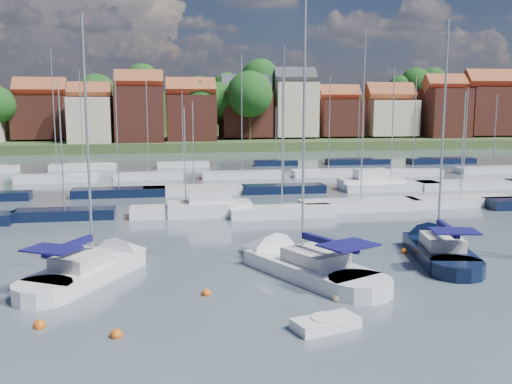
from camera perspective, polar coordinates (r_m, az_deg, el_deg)
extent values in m
plane|color=#42505A|center=(68.41, -1.63, 0.98)|extent=(260.00, 260.00, 0.00)
cube|color=white|center=(32.26, -16.47, -7.95)|extent=(5.99, 7.55, 1.20)
cone|color=white|center=(35.73, -12.28, -6.15)|extent=(4.22, 4.41, 2.93)
cylinder|color=white|center=(29.66, -20.54, -9.65)|extent=(3.98, 3.98, 1.20)
cube|color=beige|center=(31.63, -17.07, -6.53)|extent=(3.22, 3.55, 0.70)
cylinder|color=#B2B2B7|center=(31.40, -16.51, 4.79)|extent=(0.14, 0.14, 13.00)
cylinder|color=#B2B2B7|center=(30.67, -18.24, -5.42)|extent=(2.00, 3.45, 0.10)
cube|color=#110F4D|center=(30.64, -18.26, -5.15)|extent=(2.08, 3.38, 0.35)
cube|color=#110F4D|center=(29.65, -19.78, -5.39)|extent=(3.03, 2.75, 0.08)
cube|color=white|center=(31.75, 5.25, -7.89)|extent=(6.35, 8.43, 1.20)
cone|color=white|center=(35.43, 0.08, -6.07)|extent=(4.59, 4.83, 3.25)
cylinder|color=white|center=(29.05, 10.35, -9.60)|extent=(4.35, 4.35, 1.20)
cube|color=beige|center=(31.09, 5.93, -6.44)|extent=(3.47, 3.92, 0.70)
cylinder|color=#B2B2B7|center=(30.84, 4.80, 6.39)|extent=(0.14, 0.14, 14.43)
cylinder|color=#B2B2B7|center=(30.10, 7.33, -5.30)|extent=(2.00, 3.93, 0.10)
cube|color=#110F4D|center=(30.07, 7.34, -5.03)|extent=(2.08, 3.82, 0.35)
cube|color=#110F4D|center=(29.05, 9.24, -5.26)|extent=(3.34, 2.97, 0.08)
cube|color=black|center=(36.67, 17.84, -5.99)|extent=(4.33, 7.53, 1.20)
cone|color=black|center=(40.82, 16.21, -4.42)|extent=(3.59, 3.97, 2.95)
cylinder|color=black|center=(33.40, 19.45, -7.52)|extent=(3.49, 3.49, 1.20)
cube|color=beige|center=(35.99, 18.12, -4.72)|extent=(2.62, 3.31, 0.70)
cylinder|color=#B2B2B7|center=(36.04, 18.19, 5.52)|extent=(0.14, 0.14, 13.41)
cylinder|color=#B2B2B7|center=(34.88, 18.62, -3.74)|extent=(0.90, 3.87, 0.10)
cube|color=#110F4D|center=(34.85, 18.63, -3.50)|extent=(1.06, 3.72, 0.35)
cube|color=#110F4D|center=(33.62, 19.25, -3.71)|extent=(2.82, 2.24, 0.08)
cube|color=white|center=(24.74, 6.98, -12.99)|extent=(3.07, 2.08, 0.55)
cylinder|color=white|center=(24.68, 6.99, -12.66)|extent=(1.30, 1.30, 0.35)
sphere|color=#D85914|center=(26.38, -20.82, -12.57)|extent=(0.52, 0.52, 0.52)
sphere|color=#D85914|center=(24.50, -13.78, -13.91)|extent=(0.50, 0.50, 0.50)
sphere|color=#D85914|center=(28.71, -4.98, -10.24)|extent=(0.46, 0.46, 0.46)
sphere|color=beige|center=(28.15, 8.13, -10.69)|extent=(0.54, 0.54, 0.54)
sphere|color=#D85914|center=(37.49, 14.59, -5.92)|extent=(0.42, 0.42, 0.42)
cube|color=black|center=(49.19, -18.57, -2.18)|extent=(8.01, 2.24, 1.00)
cylinder|color=#B2B2B7|center=(48.48, -18.89, 4.30)|extent=(0.12, 0.12, 10.16)
cube|color=white|center=(48.24, -7.01, -1.99)|extent=(9.22, 2.58, 1.00)
cylinder|color=#B2B2B7|center=(47.59, -7.12, 3.44)|extent=(0.12, 0.12, 8.18)
cube|color=white|center=(47.65, 2.61, -2.07)|extent=(8.78, 2.46, 1.00)
cylinder|color=#B2B2B7|center=(46.88, 2.66, 5.18)|extent=(0.12, 0.12, 11.06)
cube|color=white|center=(51.66, 10.41, -1.35)|extent=(10.79, 3.02, 1.00)
cylinder|color=#B2B2B7|center=(50.88, 10.66, 7.48)|extent=(0.12, 0.12, 14.87)
cube|color=white|center=(56.01, 19.71, -0.94)|extent=(10.13, 2.84, 1.00)
cylinder|color=#B2B2B7|center=(55.40, 20.00, 4.47)|extent=(0.12, 0.12, 9.59)
cube|color=white|center=(48.13, -4.68, -1.80)|extent=(7.00, 2.60, 1.40)
cube|color=white|center=(47.94, -4.69, -0.51)|extent=(3.50, 2.20, 1.30)
cube|color=black|center=(59.64, -13.53, -0.09)|extent=(9.30, 2.60, 1.00)
cylinder|color=#B2B2B7|center=(59.02, -13.75, 5.90)|extent=(0.12, 0.12, 11.48)
cube|color=white|center=(59.93, -6.23, 0.14)|extent=(10.40, 2.91, 1.00)
cylinder|color=#B2B2B7|center=(59.39, -6.31, 4.81)|extent=(0.12, 0.12, 8.77)
cube|color=black|center=(60.45, 2.76, 0.26)|extent=(8.80, 2.46, 1.00)
cylinder|color=#B2B2B7|center=(59.79, 2.81, 7.54)|extent=(0.12, 0.12, 14.33)
cube|color=white|center=(63.90, 13.29, 0.50)|extent=(10.73, 3.00, 1.00)
cylinder|color=#B2B2B7|center=(63.31, 13.50, 6.39)|extent=(0.12, 0.12, 12.14)
cube|color=white|center=(67.42, 19.98, 0.63)|extent=(10.48, 2.93, 1.00)
cylinder|color=#B2B2B7|center=(66.89, 20.23, 5.41)|extent=(0.12, 0.12, 10.28)
cube|color=white|center=(63.94, 11.40, 0.70)|extent=(7.00, 2.60, 1.40)
cube|color=white|center=(63.79, 11.43, 1.68)|extent=(3.50, 2.20, 1.30)
cube|color=white|center=(73.02, -19.24, 1.26)|extent=(9.71, 2.72, 1.00)
cylinder|color=#B2B2B7|center=(72.47, -19.56, 7.50)|extent=(0.12, 0.12, 14.88)
cube|color=white|center=(72.25, -10.67, 1.53)|extent=(8.49, 2.38, 1.00)
cylinder|color=#B2B2B7|center=(71.74, -10.81, 6.41)|extent=(0.12, 0.12, 11.31)
cube|color=white|center=(72.18, -1.41, 1.67)|extent=(10.16, 2.85, 1.00)
cylinder|color=#B2B2B7|center=(71.63, -1.44, 7.87)|extent=(0.12, 0.12, 14.59)
cube|color=white|center=(74.72, 7.25, 1.85)|extent=(9.53, 2.67, 1.00)
cylinder|color=#B2B2B7|center=(74.21, 7.35, 6.80)|extent=(0.12, 0.12, 11.91)
cube|color=white|center=(77.30, 15.38, 1.84)|extent=(7.62, 2.13, 1.00)
cylinder|color=#B2B2B7|center=(76.81, 15.58, 6.70)|extent=(0.12, 0.12, 12.13)
cube|color=white|center=(83.98, 22.58, 2.01)|extent=(10.17, 2.85, 1.00)
cylinder|color=#B2B2B7|center=(83.57, 22.80, 5.66)|extent=(0.12, 0.12, 9.73)
cube|color=white|center=(84.93, -16.88, 2.38)|extent=(9.24, 2.59, 1.00)
cylinder|color=#B2B2B7|center=(84.47, -17.09, 7.16)|extent=(0.12, 0.12, 13.17)
cube|color=white|center=(84.99, -7.29, 2.69)|extent=(7.57, 2.12, 1.00)
cylinder|color=#B2B2B7|center=(84.58, -7.36, 6.48)|extent=(0.12, 0.12, 10.24)
cube|color=black|center=(86.78, 1.97, 2.89)|extent=(6.58, 1.84, 1.00)
cylinder|color=#B2B2B7|center=(86.43, 1.99, 5.86)|extent=(0.12, 0.12, 8.01)
cube|color=black|center=(90.19, 10.15, 2.98)|extent=(9.92, 2.78, 1.00)
cylinder|color=#B2B2B7|center=(89.79, 10.26, 6.76)|extent=(0.12, 0.12, 10.92)
cube|color=black|center=(94.56, 18.02, 2.95)|extent=(10.55, 2.95, 1.00)
cylinder|color=#B2B2B7|center=(94.16, 18.20, 6.74)|extent=(0.12, 0.12, 11.51)
cube|color=#45552A|center=(144.72, -5.77, 5.22)|extent=(200.00, 70.00, 3.00)
cube|color=#45552A|center=(169.45, -6.35, 7.33)|extent=(200.00, 60.00, 14.00)
cube|color=brown|center=(127.35, -20.65, 7.03)|extent=(10.37, 9.97, 8.73)
cube|color=#964C2B|center=(127.35, -20.78, 9.56)|extent=(10.57, 5.13, 5.13)
cube|color=beige|center=(116.99, -16.18, 6.90)|extent=(8.09, 8.80, 8.96)
cube|color=#964C2B|center=(116.97, -16.30, 9.58)|extent=(8.25, 4.00, 4.00)
cube|color=brown|center=(117.18, -11.55, 7.56)|extent=(9.36, 10.17, 10.97)
cube|color=#964C2B|center=(117.24, -11.65, 10.80)|extent=(9.54, 4.63, 4.63)
cube|color=brown|center=(118.99, -6.50, 7.33)|extent=(9.90, 8.56, 9.42)
cube|color=#964C2B|center=(118.99, -6.56, 10.18)|extent=(10.10, 4.90, 4.90)
cube|color=brown|center=(125.15, -1.02, 7.75)|extent=(10.59, 8.93, 9.49)
cube|color=#383A42|center=(125.18, -1.03, 10.51)|extent=(10.80, 5.24, 5.24)
cube|color=beige|center=(126.29, 3.85, 8.23)|extent=(9.01, 8.61, 11.65)
cube|color=#383A42|center=(126.41, 3.89, 11.37)|extent=(9.19, 4.46, 4.46)
cube|color=brown|center=(130.26, 8.25, 7.37)|extent=(9.10, 9.34, 8.00)
cube|color=#964C2B|center=(130.23, 8.30, 9.62)|extent=(9.28, 4.50, 4.50)
cube|color=beige|center=(133.91, 13.15, 7.25)|extent=(10.86, 9.59, 7.88)
cube|color=#964C2B|center=(133.88, 13.23, 9.50)|extent=(11.07, 5.37, 5.37)
cube|color=brown|center=(136.44, 18.22, 7.46)|extent=(9.18, 9.96, 10.97)
cube|color=#964C2B|center=(136.49, 18.36, 10.23)|extent=(9.36, 4.54, 4.54)
cube|color=brown|center=(143.17, 22.08, 7.50)|extent=(11.39, 9.67, 10.76)
cube|color=#964C2B|center=(143.24, 22.24, 10.21)|extent=(11.62, 5.64, 5.64)
cylinder|color=#382619|center=(157.15, 15.57, 8.23)|extent=(0.50, 0.50, 4.47)
sphere|color=#22571B|center=(157.23, 15.67, 10.44)|extent=(8.18, 8.18, 8.18)
cylinder|color=#382619|center=(123.84, -3.56, 6.28)|extent=(0.50, 0.50, 4.46)
sphere|color=#22571B|center=(123.72, -3.59, 9.08)|extent=(8.15, 8.15, 8.15)
cylinder|color=#382619|center=(142.92, 0.43, 8.54)|extent=(0.50, 0.50, 5.15)
sphere|color=#22571B|center=(143.05, 0.43, 11.34)|extent=(9.41, 9.41, 9.41)
cylinder|color=#382619|center=(143.53, -11.27, 8.41)|extent=(0.50, 0.50, 4.56)
sphere|color=#22571B|center=(143.64, -11.35, 10.88)|extent=(8.34, 8.34, 8.34)
cylinder|color=#382619|center=(133.25, -15.55, 6.30)|extent=(0.50, 0.50, 5.15)
sphere|color=#22571B|center=(133.16, -15.68, 9.31)|extent=(9.42, 9.42, 9.42)
cylinder|color=#382619|center=(137.70, -21.95, 7.14)|extent=(0.50, 0.50, 3.42)
sphere|color=#22571B|center=(137.69, -22.06, 9.07)|extent=(6.26, 6.26, 6.26)
cylinder|color=#382619|center=(133.96, 0.46, 6.34)|extent=(0.50, 0.50, 3.77)
sphere|color=#22571B|center=(133.83, 0.47, 8.53)|extent=(6.89, 6.89, 6.89)
cylinder|color=#382619|center=(119.59, -0.64, 6.38)|extent=(0.50, 0.50, 5.21)
sphere|color=#22571B|center=(119.49, -0.64, 9.78)|extent=(9.53, 9.53, 9.53)
cylinder|color=#382619|center=(147.21, 19.60, 5.90)|extent=(0.50, 0.50, 2.97)
sphere|color=#22571B|center=(147.09, 19.68, 7.47)|extent=(5.44, 5.44, 5.44)
cylinder|color=#382619|center=(121.28, -5.64, 6.29)|extent=(0.50, 0.50, 4.84)
sphere|color=#22571B|center=(121.17, -5.69, 9.39)|extent=(8.85, 8.85, 8.85)
cylinder|color=#382619|center=(155.67, 14.16, 8.15)|extent=(0.50, 0.50, 3.72)
sphere|color=#22571B|center=(155.71, 14.23, 10.01)|extent=(6.80, 6.80, 6.80)
cylinder|color=#382619|center=(136.87, 18.22, 6.01)|extent=(0.50, 0.50, 4.05)
sphere|color=#22571B|center=(136.74, 18.33, 8.31)|extent=(7.40, 7.40, 7.40)
cylinder|color=#382619|center=(141.35, -2.93, 8.26)|extent=(0.50, 0.50, 3.93)
sphere|color=#22571B|center=(141.40, -2.95, 10.42)|extent=(7.19, 7.19, 7.19)
cylinder|color=#382619|center=(133.52, 8.01, 6.26)|extent=(0.50, 0.50, 3.82)
sphere|color=#22571B|center=(133.39, 8.05, 8.49)|extent=(6.99, 6.99, 6.99)
cylinder|color=#382619|center=(120.71, -13.39, 5.76)|extent=(0.50, 0.50, 3.48)
sphere|color=#22571B|center=(120.57, -13.47, 8.00)|extent=(6.37, 6.37, 6.37)
cylinder|color=#382619|center=(146.18, 17.85, 5.98)|extent=(0.50, 0.50, 2.99)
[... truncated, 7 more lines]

